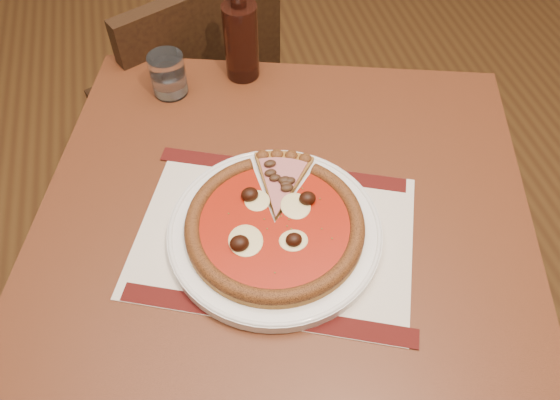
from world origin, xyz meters
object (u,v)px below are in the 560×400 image
object	(u,v)px
plate	(275,232)
water_glass	(168,75)
pizza	(275,224)
bottle	(241,38)
chair_far	(193,99)
table	(283,255)

from	to	relation	value
plate	water_glass	size ratio (longest dim) A/B	4.03
pizza	bottle	bearing A→B (deg)	85.95
plate	bottle	bearing A→B (deg)	85.95
bottle	water_glass	bearing A→B (deg)	-172.61
pizza	water_glass	bearing A→B (deg)	107.39
chair_far	bottle	world-z (taller)	bottle
plate	bottle	size ratio (longest dim) A/B	1.51
pizza	bottle	size ratio (longest dim) A/B	1.25
table	pizza	world-z (taller)	pizza
plate	pizza	distance (m)	0.02
water_glass	chair_far	bearing A→B (deg)	80.05
table	pizza	bearing A→B (deg)	-127.92
table	water_glass	bearing A→B (deg)	111.21
table	chair_far	distance (m)	0.66
table	plate	world-z (taller)	plate
chair_far	pizza	xyz separation A→B (m)	(0.07, -0.66, 0.30)
plate	bottle	distance (m)	0.41
chair_far	water_glass	world-z (taller)	chair_far
water_glass	bottle	xyz separation A→B (m)	(0.15, 0.02, 0.05)
table	water_glass	xyz separation A→B (m)	(-0.14, 0.36, 0.14)
water_glass	bottle	world-z (taller)	bottle
table	bottle	distance (m)	0.42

